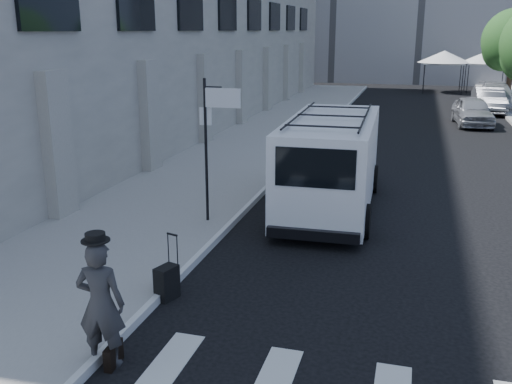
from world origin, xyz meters
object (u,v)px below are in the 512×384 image
Objects in this scene: parked_car_c at (495,97)px; parked_car_a at (472,111)px; suitcase at (167,282)px; briefcase at (114,355)px; parked_car_b at (489,100)px; cargo_van at (331,162)px; businessman at (101,304)px.

parked_car_a is at bearing -101.76° from parked_car_c.
parked_car_c is (8.70, 28.97, 0.47)m from suitcase.
parked_car_b reaches higher than briefcase.
briefcase is 0.07× the size of cargo_van.
cargo_van is at bearing -111.94° from parked_car_a.
businessman is at bearing -102.04° from parked_car_c.
parked_car_b is 0.83× the size of parked_car_c.
businessman is 4.37× the size of briefcase.
cargo_van is 1.24× the size of parked_car_c.
parked_car_c is at bearing 69.19° from parked_car_b.
cargo_van is 1.58× the size of parked_car_a.
suitcase is at bearing -112.15° from parked_car_a.
businessman is 2.29m from suitcase.
briefcase is 0.37× the size of suitcase.
briefcase is 0.10× the size of parked_car_a.
parked_car_b is at bearing -113.97° from businessman.
businessman is 1.60× the size of suitcase.
parked_car_a is (6.90, 22.40, 0.41)m from suitcase.
parked_car_a is (6.76, 24.60, 0.56)m from briefcase.
businessman is 0.43× the size of parked_car_b.
suitcase reaches higher than briefcase.
briefcase is (0.14, 0.00, -0.79)m from businessman.
cargo_van is at bearing -102.89° from parked_car_c.
businessman is 0.28× the size of cargo_van.
briefcase is at bearing -101.79° from parked_car_c.
businessman is 30.80m from parked_car_b.
parked_car_b is at bearing -105.39° from parked_car_c.
parked_car_b reaches higher than suitcase.
cargo_van is (2.02, 8.55, 0.33)m from businessman.
cargo_van is 23.60m from parked_car_c.
parked_car_c is at bearing 69.66° from parked_car_a.
briefcase is 8.82m from cargo_van.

